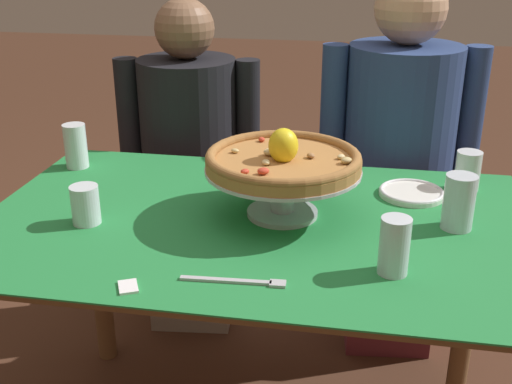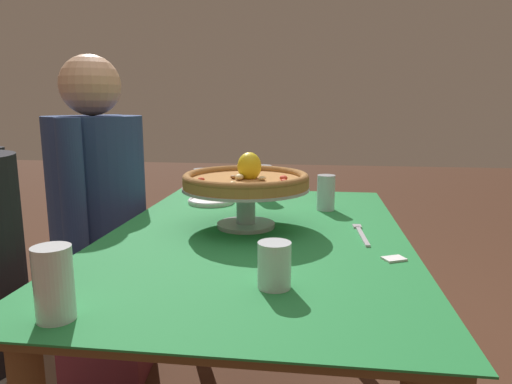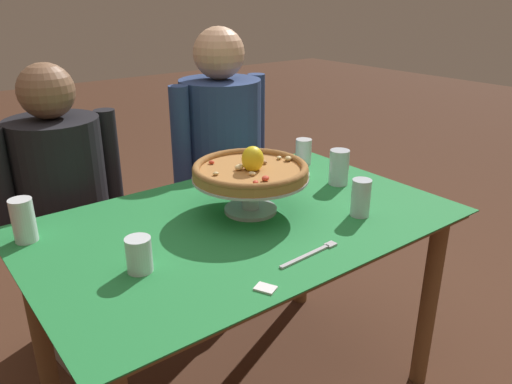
# 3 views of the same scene
# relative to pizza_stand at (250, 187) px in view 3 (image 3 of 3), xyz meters

# --- Properties ---
(dining_table) EXTENTS (1.31, 0.82, 0.71)m
(dining_table) POSITION_rel_pizza_stand_xyz_m (-0.06, -0.04, -0.19)
(dining_table) COLOR brown
(dining_table) RESTS_ON ground
(pizza_stand) EXTENTS (0.37, 0.37, 0.12)m
(pizza_stand) POSITION_rel_pizza_stand_xyz_m (0.00, 0.00, 0.00)
(pizza_stand) COLOR #B7B7C1
(pizza_stand) RESTS_ON dining_table
(pizza) EXTENTS (0.37, 0.37, 0.10)m
(pizza) POSITION_rel_pizza_stand_xyz_m (0.00, -0.00, 0.06)
(pizza) COLOR #AD753D
(pizza) RESTS_ON pizza_stand
(water_glass_front_right) EXTENTS (0.06, 0.06, 0.12)m
(water_glass_front_right) POSITION_rel_pizza_stand_xyz_m (0.26, -0.24, -0.03)
(water_glass_front_right) COLOR silver
(water_glass_front_right) RESTS_ON dining_table
(water_glass_side_left) EXTENTS (0.07, 0.07, 0.09)m
(water_glass_side_left) POSITION_rel_pizza_stand_xyz_m (-0.45, -0.12, -0.05)
(water_glass_side_left) COLOR silver
(water_glass_side_left) RESTS_ON dining_table
(water_glass_side_right) EXTENTS (0.07, 0.07, 0.13)m
(water_glass_side_right) POSITION_rel_pizza_stand_xyz_m (0.40, -0.00, -0.03)
(water_glass_side_right) COLOR silver
(water_glass_side_right) RESTS_ON dining_table
(water_glass_back_right) EXTENTS (0.07, 0.07, 0.11)m
(water_glass_back_right) POSITION_rel_pizza_stand_xyz_m (0.46, 0.25, -0.04)
(water_glass_back_right) COLOR white
(water_glass_back_right) RESTS_ON dining_table
(water_glass_back_left) EXTENTS (0.06, 0.06, 0.13)m
(water_glass_back_left) POSITION_rel_pizza_stand_xyz_m (-0.63, 0.23, -0.03)
(water_glass_back_left) COLOR white
(water_glass_back_left) RESTS_ON dining_table
(side_plate) EXTENTS (0.17, 0.17, 0.02)m
(side_plate) POSITION_rel_pizza_stand_xyz_m (0.31, 0.18, -0.08)
(side_plate) COLOR white
(side_plate) RESTS_ON dining_table
(dinner_fork) EXTENTS (0.21, 0.03, 0.01)m
(dinner_fork) POSITION_rel_pizza_stand_xyz_m (-0.04, -0.33, -0.08)
(dinner_fork) COLOR #B7B7C1
(dinner_fork) RESTS_ON dining_table
(sugar_packet) EXTENTS (0.05, 0.06, 0.00)m
(sugar_packet) POSITION_rel_pizza_stand_xyz_m (-0.25, -0.39, -0.08)
(sugar_packet) COLOR white
(sugar_packet) RESTS_ON dining_table
(diner_left) EXTENTS (0.49, 0.36, 1.15)m
(diner_left) POSITION_rel_pizza_stand_xyz_m (-0.41, 0.62, -0.25)
(diner_left) COLOR gray
(diner_left) RESTS_ON ground
(diner_right) EXTENTS (0.51, 0.39, 1.24)m
(diner_right) POSITION_rel_pizza_stand_xyz_m (0.29, 0.61, -0.19)
(diner_right) COLOR maroon
(diner_right) RESTS_ON ground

